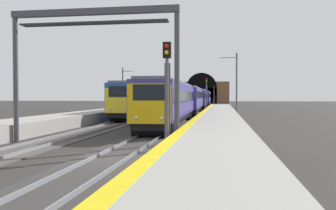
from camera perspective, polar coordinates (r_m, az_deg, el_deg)
The scene contains 13 objects.
ground_plane at distance 14.76m, azimuth -9.07°, elevation -8.87°, with size 320.00×320.00×0.00m, color #302D2B.
platform_right at distance 13.99m, azimuth 7.40°, elevation -7.41°, with size 112.00×3.68×0.98m, color #9E9B93.
platform_right_edge_strip at distance 14.05m, azimuth 0.89°, elevation -5.33°, with size 112.00×0.50×0.01m, color yellow.
track_main_line at distance 14.75m, azimuth -9.07°, elevation -8.72°, with size 160.00×3.17×0.21m.
train_main_approaching at distance 59.99m, azimuth 4.54°, elevation 1.09°, with size 79.54×3.13×3.87m.
train_adjacent_platform at distance 62.06m, azimuth -0.07°, elevation 1.22°, with size 59.77×3.05×5.00m.
railway_signal_near at distance 16.42m, azimuth -0.15°, elevation 2.83°, with size 0.39×0.38×5.18m.
railway_signal_mid at distance 58.49m, azimuth 6.31°, elevation 2.24°, with size 0.39×0.38×5.67m.
railway_signal_far at distance 113.16m, azimuth 7.52°, elevation 1.95°, with size 0.39×0.38×5.92m.
overhead_signal_gantry at distance 19.93m, azimuth -12.13°, elevation 10.22°, with size 0.70×9.59×7.45m.
tunnel_portal at distance 122.69m, azimuth 5.53°, elevation 2.05°, with size 2.91×19.06×10.67m.
catenary_mast_near at distance 57.15m, azimuth -7.38°, elevation 2.56°, with size 0.22×1.85×7.23m.
catenary_mast_far at distance 47.13m, azimuth 11.09°, elevation 3.46°, with size 0.22×2.39×8.32m.
Camera 1 is at (-13.82, -4.47, 2.66)m, focal length 37.31 mm.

